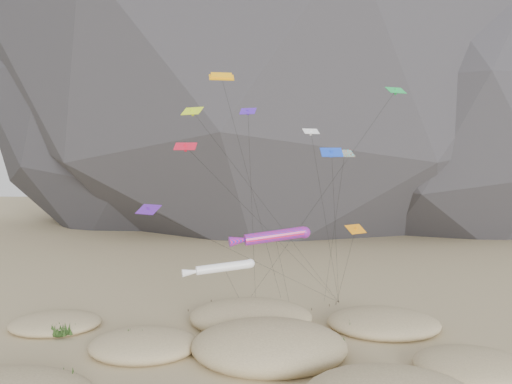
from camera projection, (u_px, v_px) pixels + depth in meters
ground at (253, 382)px, 42.23m from camera, size 500.00×500.00×0.00m
dunes at (239, 357)px, 45.75m from camera, size 53.03×37.04×4.18m
dune_grass at (238, 357)px, 45.59m from camera, size 42.13×27.49×1.51m
kite_stakes at (277, 305)px, 64.94m from camera, size 19.59×4.60×0.30m
rainbow_tube_kite at (272, 236)px, 49.98m from camera, size 8.31×17.66×12.18m
white_tube_kite at (221, 268)px, 47.96m from camera, size 6.91×18.45×9.22m
orange_parafoil at (222, 80)px, 53.62m from camera, size 8.14×15.50×28.38m
multi_parafoil at (344, 156)px, 53.78m from camera, size 2.34×13.78×20.06m
delta_kites at (267, 161)px, 52.32m from camera, size 29.10×18.68×27.09m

